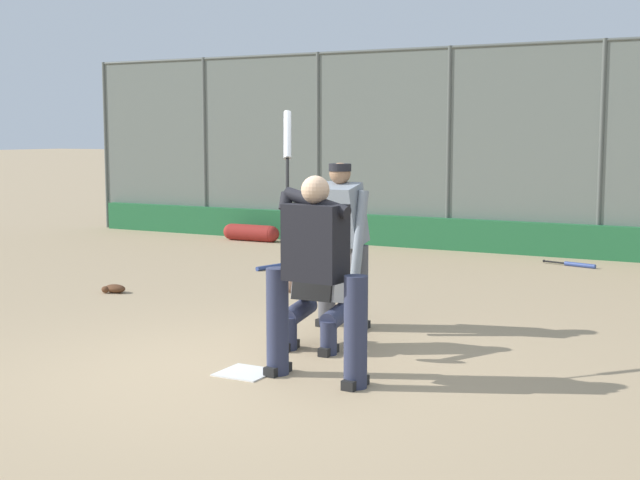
{
  "coord_description": "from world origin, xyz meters",
  "views": [
    {
      "loc": [
        -4.03,
        6.24,
        2.04
      ],
      "look_at": [
        -0.19,
        -1.0,
        1.05
      ],
      "focal_mm": 50.0,
      "sensor_mm": 36.0,
      "label": 1
    }
  ],
  "objects_px": {
    "umpire_home": "(341,240)",
    "equipment_bag_dugout_side": "(251,233)",
    "catcher_behind_plate": "(317,283)",
    "spare_bat_near_backstop": "(576,265)",
    "fielding_glove_on_dirt": "(114,289)",
    "spare_bat_third_base_side": "(273,267)",
    "batter_at_plate": "(315,270)"
  },
  "relations": [
    {
      "from": "umpire_home",
      "to": "equipment_bag_dugout_side",
      "type": "bearing_deg",
      "value": -44.07
    },
    {
      "from": "catcher_behind_plate",
      "to": "spare_bat_near_backstop",
      "type": "relative_size",
      "value": 1.4
    },
    {
      "from": "catcher_behind_plate",
      "to": "fielding_glove_on_dirt",
      "type": "relative_size",
      "value": 4.06
    },
    {
      "from": "spare_bat_third_base_side",
      "to": "batter_at_plate",
      "type": "bearing_deg",
      "value": 48.26
    },
    {
      "from": "batter_at_plate",
      "to": "equipment_bag_dugout_side",
      "type": "distance_m",
      "value": 9.68
    },
    {
      "from": "catcher_behind_plate",
      "to": "fielding_glove_on_dirt",
      "type": "height_order",
      "value": "catcher_behind_plate"
    },
    {
      "from": "spare_bat_near_backstop",
      "to": "spare_bat_third_base_side",
      "type": "bearing_deg",
      "value": -133.63
    },
    {
      "from": "spare_bat_third_base_side",
      "to": "equipment_bag_dugout_side",
      "type": "relative_size",
      "value": 0.74
    },
    {
      "from": "batter_at_plate",
      "to": "umpire_home",
      "type": "height_order",
      "value": "batter_at_plate"
    },
    {
      "from": "spare_bat_third_base_side",
      "to": "fielding_glove_on_dirt",
      "type": "xyz_separation_m",
      "value": [
        0.75,
        2.69,
        0.02
      ]
    },
    {
      "from": "fielding_glove_on_dirt",
      "to": "spare_bat_third_base_side",
      "type": "bearing_deg",
      "value": -105.59
    },
    {
      "from": "fielding_glove_on_dirt",
      "to": "catcher_behind_plate",
      "type": "bearing_deg",
      "value": 159.4
    },
    {
      "from": "umpire_home",
      "to": "spare_bat_near_backstop",
      "type": "height_order",
      "value": "umpire_home"
    },
    {
      "from": "spare_bat_near_backstop",
      "to": "equipment_bag_dugout_side",
      "type": "xyz_separation_m",
      "value": [
        6.15,
        -0.44,
        0.12
      ]
    },
    {
      "from": "umpire_home",
      "to": "spare_bat_third_base_side",
      "type": "height_order",
      "value": "umpire_home"
    },
    {
      "from": "umpire_home",
      "to": "spare_bat_third_base_side",
      "type": "bearing_deg",
      "value": -42.65
    },
    {
      "from": "catcher_behind_plate",
      "to": "umpire_home",
      "type": "height_order",
      "value": "umpire_home"
    },
    {
      "from": "umpire_home",
      "to": "fielding_glove_on_dirt",
      "type": "xyz_separation_m",
      "value": [
        3.5,
        -0.5,
        -0.88
      ]
    },
    {
      "from": "spare_bat_third_base_side",
      "to": "umpire_home",
      "type": "bearing_deg",
      "value": 54.7
    },
    {
      "from": "batter_at_plate",
      "to": "catcher_behind_plate",
      "type": "relative_size",
      "value": 1.84
    },
    {
      "from": "spare_bat_near_backstop",
      "to": "fielding_glove_on_dirt",
      "type": "distance_m",
      "value": 6.93
    },
    {
      "from": "umpire_home",
      "to": "equipment_bag_dugout_side",
      "type": "distance_m",
      "value": 7.77
    },
    {
      "from": "batter_at_plate",
      "to": "fielding_glove_on_dirt",
      "type": "xyz_separation_m",
      "value": [
        4.2,
        -2.37,
        -0.87
      ]
    },
    {
      "from": "batter_at_plate",
      "to": "fielding_glove_on_dirt",
      "type": "relative_size",
      "value": 7.47
    },
    {
      "from": "batter_at_plate",
      "to": "umpire_home",
      "type": "bearing_deg",
      "value": -65.3
    },
    {
      "from": "catcher_behind_plate",
      "to": "spare_bat_third_base_side",
      "type": "xyz_separation_m",
      "value": [
        2.94,
        -4.08,
        -0.6
      ]
    },
    {
      "from": "spare_bat_near_backstop",
      "to": "equipment_bag_dugout_side",
      "type": "height_order",
      "value": "equipment_bag_dugout_side"
    },
    {
      "from": "batter_at_plate",
      "to": "equipment_bag_dugout_side",
      "type": "bearing_deg",
      "value": -50.41
    },
    {
      "from": "umpire_home",
      "to": "spare_bat_third_base_side",
      "type": "distance_m",
      "value": 4.31
    },
    {
      "from": "umpire_home",
      "to": "spare_bat_near_backstop",
      "type": "distance_m",
      "value": 5.76
    },
    {
      "from": "catcher_behind_plate",
      "to": "equipment_bag_dugout_side",
      "type": "height_order",
      "value": "catcher_behind_plate"
    },
    {
      "from": "batter_at_plate",
      "to": "spare_bat_third_base_side",
      "type": "relative_size",
      "value": 2.51
    }
  ]
}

